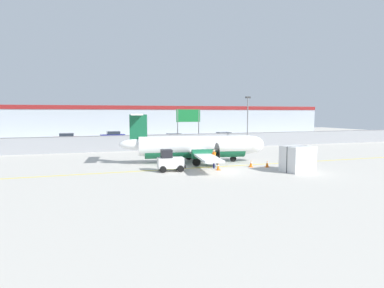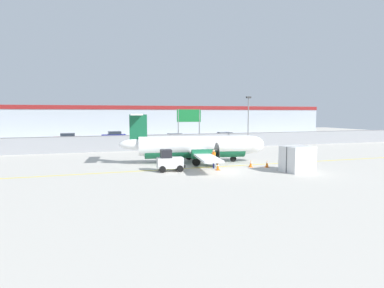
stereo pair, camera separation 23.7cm
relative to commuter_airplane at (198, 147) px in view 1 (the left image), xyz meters
The scene contains 18 objects.
ground_plane 3.52m from the commuter_airplane, 90.51° to the right, with size 140.00×140.00×0.01m.
perimeter_fence 12.87m from the commuter_airplane, 90.13° to the left, with size 98.00×0.10×2.10m.
parking_lot_strip 24.41m from the commuter_airplane, 90.07° to the left, with size 98.00×17.00×0.12m.
background_building 42.88m from the commuter_airplane, 90.04° to the left, with size 91.00×8.10×6.50m.
commuter_airplane is the anchor object (origin of this frame).
baggage_tug 5.78m from the commuter_airplane, 134.94° to the right, with size 2.42×1.56×1.88m.
ground_crew_worker 3.83m from the commuter_airplane, 87.39° to the right, with size 0.42×0.55×1.70m.
cargo_container 9.98m from the commuter_airplane, 51.52° to the right, with size 2.66×2.33×2.20m.
traffic_cone_near_left 3.84m from the commuter_airplane, 32.24° to the left, with size 0.36×0.36×0.64m.
traffic_cone_near_right 5.81m from the commuter_airplane, 50.13° to the right, with size 0.36×0.36×0.64m.
traffic_cone_far_left 5.07m from the commuter_airplane, 88.76° to the right, with size 0.36×0.36×0.64m.
traffic_cone_far_right 7.12m from the commuter_airplane, 43.79° to the right, with size 0.36×0.36×0.64m.
parked_car_0 30.07m from the commuter_airplane, 115.54° to the left, with size 4.22×2.05×1.58m.
parked_car_1 30.91m from the commuter_airplane, 99.49° to the left, with size 4.28×2.17×1.58m.
parked_car_2 21.00m from the commuter_airplane, 80.69° to the left, with size 4.30×2.22×1.58m.
parked_car_3 24.56m from the commuter_airplane, 59.62° to the left, with size 4.25×2.11×1.58m.
apron_light_pole 15.69m from the commuter_airplane, 43.04° to the left, with size 0.70×0.30×7.27m.
highway_sign 15.28m from the commuter_airplane, 75.06° to the left, with size 3.60×0.14×5.50m.
Camera 1 is at (-11.79, -26.98, 5.02)m, focal length 32.00 mm.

